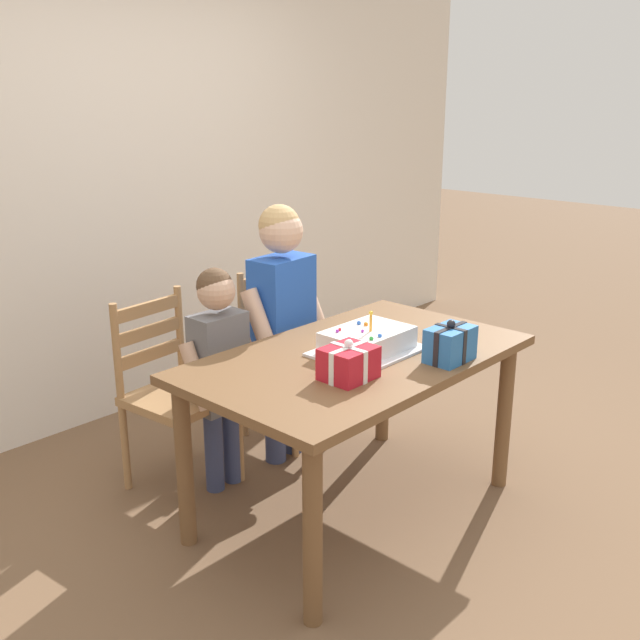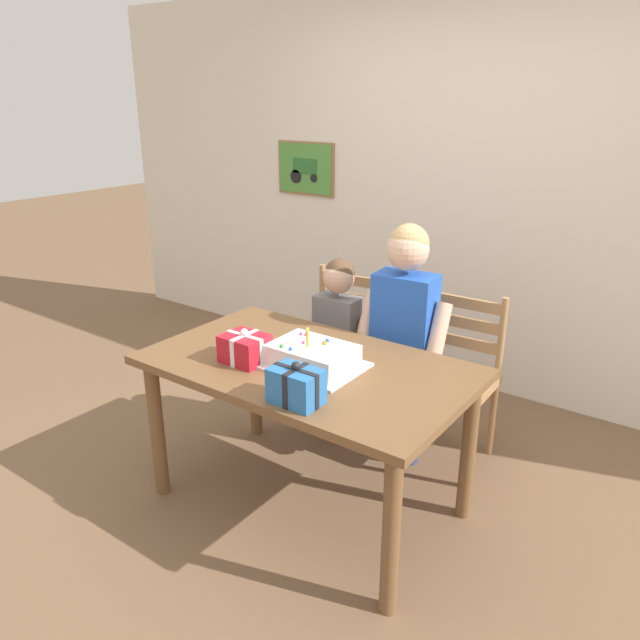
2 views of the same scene
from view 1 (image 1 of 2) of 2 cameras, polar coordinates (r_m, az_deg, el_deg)
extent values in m
plane|color=brown|center=(3.43, 2.70, -14.63)|extent=(20.00, 20.00, 0.00)
cube|color=silver|center=(4.29, -15.65, 9.83)|extent=(6.40, 0.08, 2.60)
cube|color=brown|center=(3.10, 2.89, -2.99)|extent=(1.47, 0.88, 0.04)
cylinder|color=brown|center=(2.62, -0.58, -16.40)|extent=(0.07, 0.07, 0.72)
cylinder|color=brown|center=(3.57, 14.15, -7.27)|extent=(0.07, 0.07, 0.72)
cylinder|color=brown|center=(3.09, -10.52, -11.10)|extent=(0.07, 0.07, 0.72)
cylinder|color=brown|center=(3.93, 4.96, -4.48)|extent=(0.07, 0.07, 0.72)
cube|color=silver|center=(3.11, 3.70, -2.42)|extent=(0.44, 0.34, 0.01)
cube|color=white|center=(3.10, 3.72, -1.54)|extent=(0.36, 0.26, 0.09)
cylinder|color=orange|center=(3.05, 3.98, -0.25)|extent=(0.01, 0.01, 0.07)
sphere|color=yellow|center=(3.04, 4.00, 0.56)|extent=(0.02, 0.02, 0.02)
sphere|color=purple|center=(3.04, 1.36, -0.86)|extent=(0.02, 0.02, 0.02)
sphere|color=blue|center=(3.15, 3.05, -0.23)|extent=(0.02, 0.02, 0.02)
sphere|color=orange|center=(3.13, 3.60, -0.33)|extent=(0.02, 0.02, 0.02)
sphere|color=red|center=(3.06, 1.55, -0.74)|extent=(0.01, 0.01, 0.01)
sphere|color=blue|center=(2.99, 4.65, -1.24)|extent=(0.02, 0.02, 0.02)
sphere|color=green|center=(2.95, 4.03, -1.45)|extent=(0.02, 0.02, 0.02)
sphere|color=purple|center=(3.04, 3.29, -0.87)|extent=(0.01, 0.01, 0.01)
cube|color=red|center=(2.81, 2.24, -3.38)|extent=(0.20, 0.17, 0.13)
cube|color=white|center=(2.81, 2.24, -3.38)|extent=(0.20, 0.02, 0.13)
cube|color=white|center=(2.81, 2.24, -3.38)|extent=(0.02, 0.17, 0.13)
sphere|color=white|center=(2.78, 2.26, -1.87)|extent=(0.04, 0.04, 0.04)
cube|color=#286BB7|center=(3.04, 10.10, -1.87)|extent=(0.20, 0.14, 0.14)
cube|color=black|center=(3.04, 10.10, -1.87)|extent=(0.21, 0.02, 0.15)
cube|color=black|center=(3.04, 10.10, -1.87)|extent=(0.02, 0.14, 0.15)
sphere|color=black|center=(3.01, 10.19, -0.32)|extent=(0.04, 0.04, 0.04)
cube|color=#A87A4C|center=(3.49, -10.84, -6.01)|extent=(0.46, 0.46, 0.04)
cylinder|color=#A87A4C|center=(3.58, -6.28, -9.29)|extent=(0.04, 0.04, 0.43)
cylinder|color=#A87A4C|center=(3.35, -10.81, -11.52)|extent=(0.04, 0.04, 0.43)
cylinder|color=#A87A4C|center=(3.83, -10.47, -7.65)|extent=(0.04, 0.04, 0.43)
cylinder|color=#A87A4C|center=(3.61, -14.94, -9.57)|extent=(0.04, 0.04, 0.43)
cylinder|color=#A87A4C|center=(3.65, -10.88, -0.81)|extent=(0.04, 0.04, 0.45)
cylinder|color=#A87A4C|center=(3.43, -15.56, -2.38)|extent=(0.04, 0.04, 0.45)
cube|color=#A87A4C|center=(3.56, -13.07, -2.60)|extent=(0.36, 0.06, 0.06)
cube|color=#A87A4C|center=(3.52, -13.19, -0.88)|extent=(0.36, 0.06, 0.06)
cube|color=#A87A4C|center=(3.49, -13.32, 0.87)|extent=(0.36, 0.06, 0.06)
cube|color=#A87A4C|center=(3.94, -2.12, -2.93)|extent=(0.43, 0.43, 0.04)
cylinder|color=#A87A4C|center=(4.04, 1.75, -5.97)|extent=(0.04, 0.04, 0.43)
cylinder|color=#A87A4C|center=(3.78, -1.95, -7.68)|extent=(0.04, 0.04, 0.43)
cylinder|color=#A87A4C|center=(4.27, -2.20, -4.64)|extent=(0.04, 0.04, 0.43)
cylinder|color=#A87A4C|center=(4.03, -5.93, -6.14)|extent=(0.04, 0.04, 0.43)
cylinder|color=#A87A4C|center=(4.12, -2.27, 1.56)|extent=(0.04, 0.04, 0.45)
cylinder|color=#A87A4C|center=(3.86, -6.15, 0.40)|extent=(0.04, 0.04, 0.45)
cube|color=#A87A4C|center=(4.01, -4.13, 0.08)|extent=(0.36, 0.03, 0.06)
cube|color=#A87A4C|center=(3.98, -4.16, 1.63)|extent=(0.36, 0.03, 0.06)
cube|color=#A87A4C|center=(3.95, -4.20, 3.20)|extent=(0.36, 0.03, 0.06)
cylinder|color=#38426B|center=(3.83, -2.15, -6.82)|extent=(0.11, 0.11, 0.49)
cylinder|color=#38426B|center=(3.74, -3.52, -7.49)|extent=(0.11, 0.11, 0.49)
cube|color=blue|center=(3.60, -2.95, 0.53)|extent=(0.32, 0.21, 0.56)
cylinder|color=#E0B293|center=(3.72, -0.55, 0.83)|extent=(0.10, 0.24, 0.38)
cylinder|color=#E0B293|center=(3.44, -4.59, -0.61)|extent=(0.10, 0.24, 0.38)
sphere|color=#E0B293|center=(3.50, -3.05, 6.93)|extent=(0.21, 0.21, 0.21)
sphere|color=tan|center=(3.50, -3.18, 7.38)|extent=(0.20, 0.20, 0.20)
cylinder|color=#38426B|center=(3.59, -6.88, -9.48)|extent=(0.09, 0.09, 0.40)
cylinder|color=#38426B|center=(3.53, -8.27, -10.06)|extent=(0.09, 0.09, 0.40)
cube|color=slate|center=(3.39, -7.86, -3.25)|extent=(0.25, 0.16, 0.46)
cylinder|color=tan|center=(3.47, -5.53, -2.94)|extent=(0.07, 0.19, 0.31)
cylinder|color=tan|center=(3.28, -9.61, -4.34)|extent=(0.07, 0.19, 0.31)
sphere|color=tan|center=(3.28, -8.10, 2.26)|extent=(0.17, 0.17, 0.17)
sphere|color=brown|center=(3.28, -8.23, 2.65)|extent=(0.16, 0.16, 0.16)
camera|label=2|loc=(3.78, 46.88, 13.40)|focal=34.43mm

